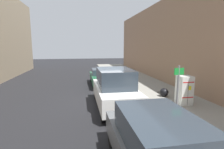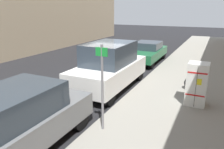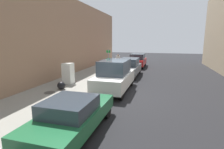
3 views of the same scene
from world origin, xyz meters
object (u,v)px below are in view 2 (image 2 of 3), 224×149
(street_sign_post, at_px, (102,84))
(trash_bag, at_px, (190,83))
(parked_suv_gray, at_px, (12,122))
(discarded_refrigerator, at_px, (197,84))
(parked_van_white, at_px, (109,66))
(parked_sedan_green, at_px, (147,52))

(street_sign_post, distance_m, trash_bag, 5.22)
(trash_bag, xyz_separation_m, parked_suv_gray, (3.49, 6.56, 0.48))
(parked_suv_gray, bearing_deg, discarded_refrigerator, -127.93)
(discarded_refrigerator, relative_size, parked_van_white, 0.34)
(trash_bag, xyz_separation_m, parked_van_white, (3.49, 1.13, 0.65))
(discarded_refrigerator, distance_m, parked_suv_gray, 6.27)
(parked_sedan_green, distance_m, parked_suv_gray, 11.35)
(parked_van_white, xyz_separation_m, parked_suv_gray, (0.00, 5.42, -0.17))
(trash_bag, bearing_deg, discarded_refrigerator, 102.85)
(parked_van_white, height_order, parked_suv_gray, parked_van_white)
(street_sign_post, height_order, parked_sedan_green, street_sign_post)
(discarded_refrigerator, distance_m, parked_sedan_green, 7.48)
(parked_sedan_green, height_order, parked_van_white, parked_van_white)
(discarded_refrigerator, height_order, parked_van_white, parked_van_white)
(trash_bag, bearing_deg, parked_sedan_green, -53.99)
(street_sign_post, distance_m, parked_van_white, 3.93)
(trash_bag, distance_m, parked_sedan_green, 5.94)
(street_sign_post, relative_size, parked_suv_gray, 0.56)
(discarded_refrigerator, relative_size, parked_sedan_green, 0.36)
(parked_suv_gray, bearing_deg, parked_van_white, -90.00)
(trash_bag, bearing_deg, parked_suv_gray, 62.01)
(parked_van_white, distance_m, parked_suv_gray, 5.43)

